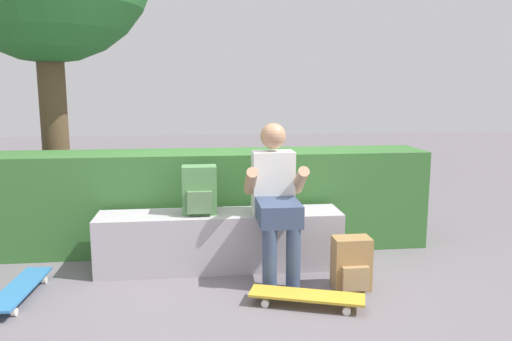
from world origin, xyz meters
name	(u,v)px	position (x,y,z in m)	size (l,w,h in m)	color
ground_plane	(223,287)	(0.00, 0.00, 0.00)	(24.00, 24.00, 0.00)	slate
bench_main	(220,240)	(0.00, 0.43, 0.24)	(2.03, 0.41, 0.48)	#ACA5AC
person_skater	(276,194)	(0.44, 0.22, 0.67)	(0.49, 0.62, 1.23)	white
skateboard_near_person	(307,296)	(0.56, -0.40, 0.07)	(0.82, 0.45, 0.09)	gold
skateboard_beside_bench	(19,289)	(-1.48, -0.04, 0.07)	(0.25, 0.81, 0.09)	teal
backpack_on_bench	(200,191)	(-0.17, 0.42, 0.67)	(0.28, 0.23, 0.40)	#51894C
backpack_on_ground	(352,264)	(0.97, -0.14, 0.19)	(0.28, 0.23, 0.40)	#A37A47
hedge_row	(183,200)	(-0.33, 1.01, 0.46)	(4.58, 0.58, 0.92)	#366C30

